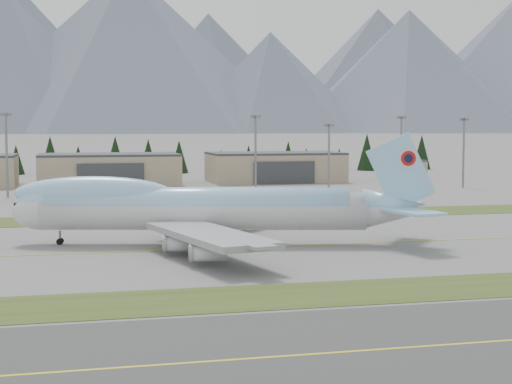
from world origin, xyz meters
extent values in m
plane|color=#60605E|center=(0.00, 0.00, 0.00)|extent=(7000.00, 7000.00, 0.00)
cube|color=#364819|center=(0.00, -38.00, 0.00)|extent=(400.00, 14.00, 0.08)
cube|color=#364819|center=(0.00, 45.00, 0.00)|extent=(400.00, 18.00, 0.08)
cube|color=#363636|center=(0.00, -62.00, 0.00)|extent=(400.00, 32.00, 0.04)
cube|color=yellow|center=(0.00, 0.00, 0.00)|extent=(400.00, 0.40, 0.02)
cube|color=yellow|center=(0.00, -62.00, 0.00)|extent=(400.00, 0.40, 0.02)
cylinder|color=silver|center=(-5.82, 4.85, 5.78)|extent=(55.74, 19.46, 6.48)
cylinder|color=#99D2FB|center=(-6.78, 5.08, 6.97)|extent=(51.75, 18.03, 5.98)
ellipsoid|color=silver|center=(-32.92, 11.43, 5.78)|extent=(11.60, 8.74, 6.48)
ellipsoid|color=#99D2FB|center=(-32.92, 11.43, 6.97)|extent=(9.72, 7.38, 5.49)
ellipsoid|color=#99D2FB|center=(-24.21, 9.31, 8.87)|extent=(28.02, 11.83, 5.98)
cube|color=#0C1433|center=(-36.31, 12.25, 7.07)|extent=(2.69, 3.02, 1.29)
cone|color=silver|center=(26.13, -2.91, 5.78)|extent=(13.11, 8.99, 6.35)
cone|color=#99D2FB|center=(26.13, -2.91, 6.97)|extent=(12.01, 8.20, 5.78)
cube|color=#99D2FB|center=(27.10, -3.15, 12.55)|extent=(11.87, 3.43, 13.75)
cylinder|color=silver|center=(28.36, -3.04, 14.94)|extent=(3.53, 1.04, 3.59)
cylinder|color=red|center=(28.38, -2.94, 14.94)|extent=(2.56, 0.80, 2.59)
cylinder|color=#0C1433|center=(28.40, -2.85, 14.94)|extent=(1.50, 0.55, 1.49)
cube|color=#99D2FB|center=(29.48, 2.43, 6.38)|extent=(11.51, 12.29, 0.46)
cube|color=#99D2FB|center=(26.66, -9.19, 6.38)|extent=(8.02, 11.92, 0.46)
cube|color=#95979C|center=(0.00, 20.35, 3.98)|extent=(26.93, 28.62, 1.00)
cube|color=#95979C|center=(-7.76, -11.60, 3.98)|extent=(16.58, 31.30, 1.00)
cylinder|color=silver|center=(-5.39, 17.56, 2.09)|extent=(5.62, 3.64, 2.49)
cylinder|color=silver|center=(1.54, 25.41, 2.09)|extent=(5.62, 3.64, 2.49)
cylinder|color=silver|center=(-11.27, -6.64, 2.09)|extent=(5.62, 3.64, 2.49)
cylinder|color=silver|center=(-8.71, -16.80, 2.09)|extent=(5.62, 3.64, 2.49)
cylinder|color=slate|center=(-30.02, 10.72, 1.20)|extent=(0.53, 0.53, 2.39)
cylinder|color=slate|center=(-6.56, 8.10, 1.30)|extent=(0.67, 0.67, 2.59)
cylinder|color=slate|center=(-7.97, 2.29, 1.30)|extent=(0.67, 0.67, 2.59)
cylinder|color=slate|center=(-1.72, 6.93, 1.30)|extent=(0.67, 0.67, 2.59)
cylinder|color=slate|center=(-3.13, 1.12, 1.30)|extent=(0.67, 0.67, 2.59)
cylinder|color=black|center=(-30.11, 10.33, 0.55)|extent=(1.15, 0.60, 1.10)
cylinder|color=black|center=(-29.92, 11.11, 0.55)|extent=(1.15, 0.60, 1.10)
cylinder|color=black|center=(-6.56, 8.10, 0.60)|extent=(1.28, 0.77, 1.20)
cylinder|color=black|center=(-7.97, 2.29, 0.60)|extent=(1.28, 0.77, 1.20)
cylinder|color=black|center=(-1.72, 6.93, 0.60)|extent=(1.28, 0.77, 1.20)
cylinder|color=black|center=(-3.13, 1.12, 0.60)|extent=(1.28, 0.77, 1.20)
cube|color=gray|center=(-15.00, 150.00, 5.00)|extent=(48.00, 26.00, 10.00)
cube|color=#323537|center=(-15.00, 150.00, 10.40)|extent=(48.00, 26.00, 0.80)
cube|color=#323537|center=(-15.00, 136.70, 4.00)|extent=(22.08, 0.60, 8.00)
cube|color=gray|center=(45.00, 150.00, 5.00)|extent=(48.00, 26.00, 10.00)
cube|color=#323537|center=(45.00, 150.00, 10.40)|extent=(48.00, 26.00, 0.80)
cube|color=#323537|center=(45.00, 136.70, 4.00)|extent=(22.08, 0.60, 8.00)
cube|color=gray|center=(95.00, 148.00, 3.50)|extent=(14.00, 12.00, 7.00)
cube|color=#323537|center=(95.00, 148.00, 7.30)|extent=(14.00, 12.00, 0.60)
cylinder|color=slate|center=(-45.81, 107.67, 11.65)|extent=(0.70, 0.70, 23.31)
cube|color=slate|center=(-45.81, 107.67, 23.71)|extent=(3.20, 3.20, 0.80)
cylinder|color=slate|center=(27.49, 106.73, 11.45)|extent=(0.70, 0.70, 22.89)
cube|color=slate|center=(27.49, 106.73, 23.29)|extent=(3.20, 3.20, 0.80)
cylinder|color=slate|center=(53.65, 113.89, 10.11)|extent=(0.70, 0.70, 20.23)
cube|color=slate|center=(53.65, 113.89, 20.63)|extent=(3.20, 3.20, 0.80)
cylinder|color=slate|center=(78.31, 112.72, 11.39)|extent=(0.70, 0.70, 22.79)
cube|color=slate|center=(78.31, 112.72, 23.19)|extent=(3.20, 3.20, 0.80)
cylinder|color=slate|center=(98.73, 108.57, 11.08)|extent=(0.70, 0.70, 22.15)
cube|color=slate|center=(98.73, 108.57, 22.55)|extent=(3.20, 3.20, 0.80)
imported|color=white|center=(-26.39, 125.97, 0.00)|extent=(2.37, 3.25, 1.03)
imported|color=gold|center=(10.04, 109.05, 0.00)|extent=(4.12, 2.94, 1.29)
imported|color=#A7A7AB|center=(68.14, 140.00, 0.00)|extent=(3.89, 4.96, 1.34)
cone|color=black|center=(-50.19, 214.81, 6.27)|extent=(7.02, 7.02, 12.54)
cone|color=black|center=(-36.25, 213.60, 8.08)|extent=(9.05, 9.05, 16.16)
cone|color=black|center=(-24.78, 211.64, 6.05)|extent=(6.78, 6.78, 12.10)
cone|color=black|center=(-9.49, 208.48, 8.06)|extent=(9.03, 9.03, 16.12)
cone|color=black|center=(4.78, 212.11, 7.45)|extent=(8.34, 8.34, 14.90)
cone|color=black|center=(17.81, 209.62, 7.17)|extent=(8.03, 8.03, 14.35)
cone|color=black|center=(36.52, 211.10, 5.04)|extent=(5.65, 5.65, 10.08)
cone|color=black|center=(49.55, 213.56, 5.93)|extent=(6.64, 6.64, 11.86)
cone|color=black|center=(66.90, 209.82, 6.86)|extent=(7.68, 7.68, 13.71)
cone|color=black|center=(77.15, 215.87, 5.24)|extent=(5.87, 5.87, 10.48)
cone|color=black|center=(92.02, 212.78, 5.16)|extent=(5.77, 5.77, 10.31)
cone|color=black|center=(104.43, 210.13, 8.49)|extent=(9.51, 9.51, 16.98)
cone|color=black|center=(115.32, 208.48, 6.46)|extent=(7.24, 7.24, 12.92)
cone|color=black|center=(133.62, 214.32, 8.13)|extent=(9.11, 9.11, 16.26)
cone|color=#4E5A69|center=(-200.00, 2269.31, 202.54)|extent=(835.15, 835.15, 405.08)
cone|color=white|center=(-200.00, 2269.31, 324.06)|extent=(317.36, 317.36, 162.03)
cone|color=#4E5A69|center=(150.00, 2311.30, 251.05)|extent=(1079.29, 1079.29, 502.09)
cone|color=white|center=(150.00, 2311.30, 401.68)|extent=(410.13, 410.13, 200.84)
cone|color=#4E5A69|center=(550.00, 2127.78, 147.48)|extent=(611.66, 611.66, 294.97)
cone|color=white|center=(550.00, 2127.78, 235.97)|extent=(232.43, 232.43, 117.99)
cone|color=#4E5A69|center=(1000.00, 2152.47, 188.66)|extent=(821.61, 821.61, 377.33)
cone|color=white|center=(1000.00, 2152.47, 301.86)|extent=(312.21, 312.21, 150.93)
cone|color=#4E5A69|center=(-200.00, 2900.00, 261.82)|extent=(1047.30, 1047.30, 523.65)
cone|color=white|center=(-200.00, 2900.00, 408.45)|extent=(418.92, 418.92, 230.41)
cone|color=#4E5A69|center=(500.00, 2900.00, 226.14)|extent=(904.56, 904.56, 452.28)
cone|color=white|center=(500.00, 2900.00, 352.78)|extent=(361.83, 361.83, 199.00)
cone|color=#4E5A69|center=(1200.00, 2900.00, 246.45)|extent=(985.79, 985.79, 492.90)
cone|color=white|center=(1200.00, 2900.00, 384.46)|extent=(394.32, 394.32, 216.87)
camera|label=1|loc=(-27.97, -127.82, 20.52)|focal=55.00mm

